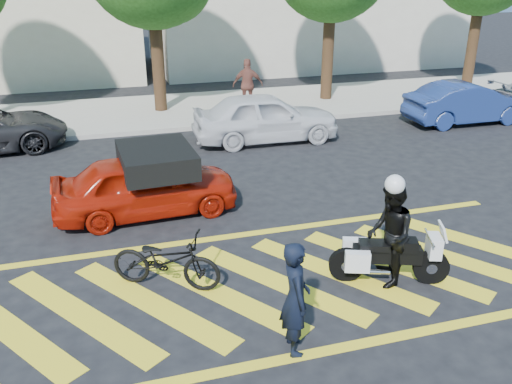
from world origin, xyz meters
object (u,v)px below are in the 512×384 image
object	(u,v)px
police_motorcycle	(388,256)
red_convertible	(146,185)
bicycle	(166,260)
parked_right	(467,103)
parked_mid_right	(266,117)
officer_moto	(389,235)
officer_bike	(295,298)

from	to	relation	value
police_motorcycle	red_convertible	world-z (taller)	red_convertible
bicycle	parked_right	size ratio (longest dim) A/B	0.45
police_motorcycle	red_convertible	xyz separation A→B (m)	(-3.67, 3.98, 0.18)
bicycle	parked_mid_right	distance (m)	8.40
parked_right	parked_mid_right	bearing A→B (deg)	90.46
bicycle	red_convertible	size ratio (longest dim) A/B	0.48
parked_mid_right	parked_right	size ratio (longest dim) A/B	1.04
officer_moto	parked_mid_right	size ratio (longest dim) A/B	0.41
red_convertible	police_motorcycle	bearing A→B (deg)	-140.49
police_motorcycle	parked_right	size ratio (longest dim) A/B	0.46
officer_bike	officer_moto	xyz separation A→B (m)	(2.13, 1.22, 0.06)
officer_bike	parked_right	bearing A→B (deg)	-38.65
parked_right	police_motorcycle	bearing A→B (deg)	137.86
police_motorcycle	red_convertible	size ratio (longest dim) A/B	0.50
parked_mid_right	red_convertible	bearing A→B (deg)	138.16
police_motorcycle	officer_moto	size ratio (longest dim) A/B	1.08
bicycle	parked_mid_right	xyz separation A→B (m)	(4.06, 7.35, 0.26)
officer_bike	bicycle	xyz separation A→B (m)	(-1.51, 2.16, -0.36)
officer_bike	red_convertible	size ratio (longest dim) A/B	0.44
parked_mid_right	bicycle	bearing A→B (deg)	152.72
bicycle	officer_moto	xyz separation A→B (m)	(3.64, -0.94, 0.42)
officer_bike	parked_mid_right	distance (m)	9.85
red_convertible	parked_right	distance (m)	12.08
officer_bike	bicycle	world-z (taller)	officer_bike
officer_bike	bicycle	bearing A→B (deg)	42.10
bicycle	officer_moto	world-z (taller)	officer_moto
police_motorcycle	parked_mid_right	world-z (taller)	parked_mid_right
bicycle	police_motorcycle	world-z (taller)	bicycle
officer_bike	police_motorcycle	xyz separation A→B (m)	(2.14, 1.23, -0.37)
officer_moto	red_convertible	world-z (taller)	officer_moto
parked_mid_right	police_motorcycle	bearing A→B (deg)	178.84
officer_moto	red_convertible	bearing A→B (deg)	-117.62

